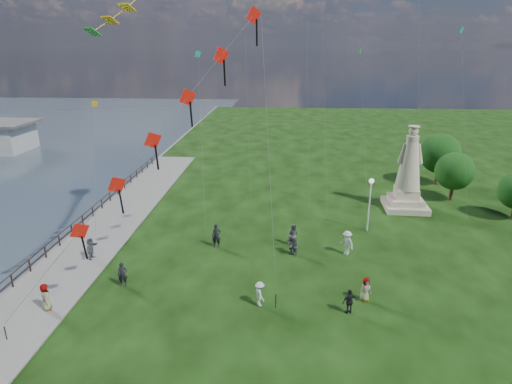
# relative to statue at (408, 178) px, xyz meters

# --- Properties ---
(waterfront) EXTENTS (200.00, 200.00, 1.51)m
(waterfront) POSITION_rel_statue_xyz_m (-27.65, -11.20, -3.05)
(waterfront) COLOR #333F4D
(waterfront) RESTS_ON ground
(statue) EXTENTS (4.03, 4.03, 7.90)m
(statue) POSITION_rel_statue_xyz_m (0.00, 0.00, 0.00)
(statue) COLOR beige
(statue) RESTS_ON ground
(lamppost) EXTENTS (0.42, 0.42, 4.58)m
(lamppost) POSITION_rel_statue_xyz_m (-4.51, -5.56, 0.32)
(lamppost) COLOR silver
(lamppost) RESTS_ON ground
(tree_row) EXTENTS (7.29, 13.75, 5.72)m
(tree_row) POSITION_rel_statue_xyz_m (6.09, 4.24, 0.20)
(tree_row) COLOR #382314
(tree_row) RESTS_ON ground
(person_0) EXTENTS (0.69, 0.55, 1.66)m
(person_0) POSITION_rel_statue_xyz_m (-21.76, -15.43, -2.16)
(person_0) COLOR black
(person_0) RESTS_ON ground
(person_1) EXTENTS (0.75, 0.85, 1.50)m
(person_1) POSITION_rel_statue_xyz_m (-10.70, -10.53, -2.24)
(person_1) COLOR #595960
(person_1) RESTS_ON ground
(person_2) EXTENTS (0.91, 1.12, 1.54)m
(person_2) POSITION_rel_statue_xyz_m (-12.86, -17.00, -2.21)
(person_2) COLOR silver
(person_2) RESTS_ON ground
(person_3) EXTENTS (1.02, 0.77, 1.55)m
(person_3) POSITION_rel_statue_xyz_m (-7.66, -17.47, -2.21)
(person_3) COLOR black
(person_3) RESTS_ON ground
(person_4) EXTENTS (0.87, 0.70, 1.55)m
(person_4) POSITION_rel_statue_xyz_m (-6.52, -16.10, -2.21)
(person_4) COLOR #595960
(person_4) RESTS_ON ground
(person_5) EXTENTS (0.70, 1.51, 1.60)m
(person_5) POSITION_rel_statue_xyz_m (-25.33, -12.10, -2.18)
(person_5) COLOR #595960
(person_5) RESTS_ON ground
(person_6) EXTENTS (0.71, 0.49, 1.88)m
(person_6) POSITION_rel_statue_xyz_m (-16.63, -9.41, -2.05)
(person_6) COLOR black
(person_6) RESTS_ON ground
(person_7) EXTENTS (1.01, 0.87, 1.76)m
(person_7) POSITION_rel_statue_xyz_m (-10.76, -8.68, -2.10)
(person_7) COLOR #595960
(person_7) RESTS_ON ground
(person_8) EXTENTS (1.24, 1.32, 1.86)m
(person_8) POSITION_rel_statue_xyz_m (-6.83, -9.97, -2.06)
(person_8) COLOR silver
(person_8) RESTS_ON ground
(person_10) EXTENTS (0.82, 0.94, 1.65)m
(person_10) POSITION_rel_statue_xyz_m (-25.22, -18.40, -2.16)
(person_10) COLOR #595960
(person_10) RESTS_ON ground
(person_11) EXTENTS (0.67, 1.39, 1.46)m
(person_11) POSITION_rel_statue_xyz_m (-10.94, -10.12, -2.25)
(person_11) COLOR #595960
(person_11) RESTS_ON ground
(red_kite_train) EXTENTS (12.83, 9.35, 16.89)m
(red_kite_train) POSITION_rel_statue_xyz_m (-18.16, -15.58, 7.48)
(red_kite_train) COLOR black
(red_kite_train) RESTS_ON ground
(small_kites) EXTENTS (33.09, 19.39, 25.98)m
(small_kites) POSITION_rel_statue_xyz_m (-9.70, 2.24, 11.26)
(small_kites) COLOR teal
(small_kites) RESTS_ON ground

